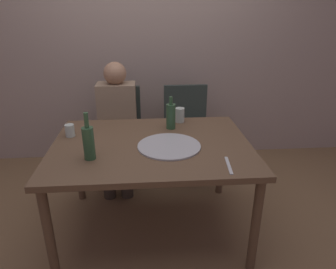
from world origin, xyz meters
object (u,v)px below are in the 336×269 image
object	(u,v)px
wine_bottle	(89,142)
tumbler_far	(180,115)
beer_bottle	(171,116)
tumbler_near	(70,130)
pizza_tray	(169,146)
table_knife	(229,165)
chair_right	(186,125)
chair_left	(119,127)
dining_table	(152,153)
guest_in_sweater	(117,120)

from	to	relation	value
wine_bottle	tumbler_far	bearing A→B (deg)	44.42
beer_bottle	tumbler_near	bearing A→B (deg)	-172.15
pizza_tray	beer_bottle	distance (m)	0.36
table_knife	chair_right	distance (m)	1.31
chair_left	wine_bottle	bearing A→B (deg)	85.40
dining_table	tumbler_near	bearing A→B (deg)	163.42
tumbler_far	dining_table	bearing A→B (deg)	-120.36
chair_left	tumbler_near	bearing A→B (deg)	68.39
dining_table	chair_right	xyz separation A→B (m)	(0.38, 0.92, -0.15)
chair_left	chair_right	bearing A→B (deg)	-180.00
dining_table	beer_bottle	world-z (taller)	beer_bottle
pizza_tray	tumbler_near	world-z (taller)	tumbler_near
pizza_tray	table_knife	world-z (taller)	pizza_tray
dining_table	table_knife	xyz separation A→B (m)	(0.46, -0.37, 0.08)
wine_bottle	chair_left	world-z (taller)	wine_bottle
dining_table	guest_in_sweater	bearing A→B (deg)	111.51
wine_bottle	tumbler_far	xyz separation A→B (m)	(0.64, 0.63, -0.06)
tumbler_near	chair_right	distance (m)	1.26
tumbler_far	chair_right	bearing A→B (deg)	75.41
table_knife	chair_left	world-z (taller)	chair_left
wine_bottle	tumbler_near	bearing A→B (deg)	118.02
pizza_tray	tumbler_far	distance (m)	0.51
tumbler_near	chair_right	world-z (taller)	chair_right
table_knife	tumbler_near	bearing A→B (deg)	68.43
table_knife	guest_in_sweater	xyz separation A→B (m)	(-0.76, 1.14, -0.10)
wine_bottle	beer_bottle	xyz separation A→B (m)	(0.56, 0.49, -0.01)
dining_table	chair_left	xyz separation A→B (m)	(-0.30, 0.92, -0.15)
tumbler_near	tumbler_far	distance (m)	0.88
tumbler_near	chair_left	xyz separation A→B (m)	(0.29, 0.74, -0.27)
wine_bottle	chair_right	bearing A→B (deg)	55.56
pizza_tray	beer_bottle	bearing A→B (deg)	83.13
chair_left	guest_in_sweater	size ratio (longest dim) A/B	0.77
tumbler_near	tumbler_far	bearing A→B (deg)	16.27
pizza_tray	chair_left	bearing A→B (deg)	113.26
beer_bottle	table_knife	world-z (taller)	beer_bottle
tumbler_far	tumbler_near	bearing A→B (deg)	-163.73
beer_bottle	chair_right	world-z (taller)	beer_bottle
dining_table	wine_bottle	xyz separation A→B (m)	(-0.39, -0.21, 0.19)
beer_bottle	guest_in_sweater	xyz separation A→B (m)	(-0.47, 0.49, -0.20)
wine_bottle	table_knife	world-z (taller)	wine_bottle
dining_table	tumbler_far	bearing A→B (deg)	59.64
pizza_tray	wine_bottle	xyz separation A→B (m)	(-0.52, -0.14, 0.11)
wine_bottle	chair_left	distance (m)	1.18
beer_bottle	guest_in_sweater	world-z (taller)	guest_in_sweater
dining_table	chair_right	world-z (taller)	chair_right
beer_bottle	table_knife	bearing A→B (deg)	-65.49
tumbler_far	guest_in_sweater	bearing A→B (deg)	148.05
wine_bottle	guest_in_sweater	bearing A→B (deg)	84.69
tumbler_far	table_knife	bearing A→B (deg)	-75.17
wine_bottle	chair_right	xyz separation A→B (m)	(0.77, 1.13, -0.34)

